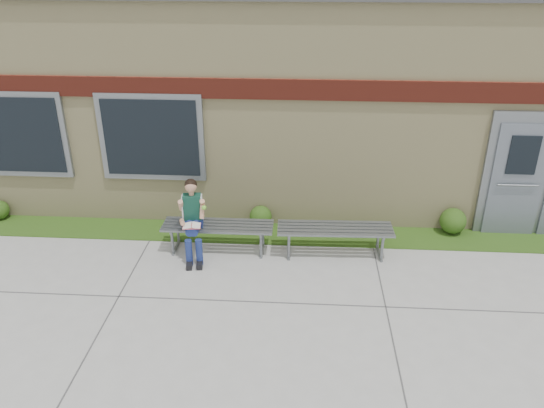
{
  "coord_description": "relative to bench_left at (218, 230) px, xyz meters",
  "views": [
    {
      "loc": [
        -0.25,
        -5.95,
        4.73
      ],
      "look_at": [
        -0.75,
        1.7,
        1.05
      ],
      "focal_mm": 35.0,
      "sensor_mm": 36.0,
      "label": 1
    }
  ],
  "objects": [
    {
      "name": "ground",
      "position": [
        1.7,
        -1.98,
        -0.38
      ],
      "size": [
        80.0,
        80.0,
        0.0
      ],
      "primitive_type": "plane",
      "color": "#9E9E99",
      "rests_on": "ground"
    },
    {
      "name": "girl",
      "position": [
        -0.38,
        -0.2,
        0.34
      ],
      "size": [
        0.49,
        0.8,
        1.35
      ],
      "rotation": [
        0.0,
        0.0,
        0.13
      ],
      "color": "navy",
      "rests_on": "ground"
    },
    {
      "name": "shrub_mid",
      "position": [
        0.66,
        0.87,
        -0.15
      ],
      "size": [
        0.41,
        0.41,
        0.41
      ],
      "primitive_type": "sphere",
      "color": "#264412",
      "rests_on": "grass_strip"
    },
    {
      "name": "school_building",
      "position": [
        1.7,
        4.0,
        1.72
      ],
      "size": [
        16.2,
        6.22,
        4.2
      ],
      "color": "beige",
      "rests_on": "ground"
    },
    {
      "name": "bench_left",
      "position": [
        0.0,
        0.0,
        0.0
      ],
      "size": [
        1.89,
        0.53,
        0.49
      ],
      "rotation": [
        0.0,
        0.0,
        0.0
      ],
      "color": "slate",
      "rests_on": "ground"
    },
    {
      "name": "bench_right",
      "position": [
        2.0,
        0.0,
        0.01
      ],
      "size": [
        1.96,
        0.6,
        0.51
      ],
      "rotation": [
        0.0,
        0.0,
        0.03
      ],
      "color": "slate",
      "rests_on": "ground"
    },
    {
      "name": "shrub_east",
      "position": [
        4.2,
        0.87,
        -0.12
      ],
      "size": [
        0.48,
        0.48,
        0.48
      ],
      "primitive_type": "sphere",
      "color": "#264412",
      "rests_on": "grass_strip"
    },
    {
      "name": "grass_strip",
      "position": [
        1.7,
        0.62,
        -0.37
      ],
      "size": [
        16.0,
        0.8,
        0.02
      ],
      "primitive_type": "cube",
      "color": "#264412",
      "rests_on": "ground"
    }
  ]
}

